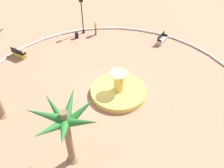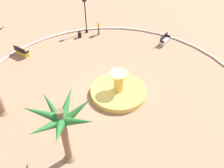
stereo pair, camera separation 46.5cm
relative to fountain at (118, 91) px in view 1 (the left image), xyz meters
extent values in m
plane|color=tan|center=(0.43, -0.61, -0.31)|extent=(80.00, 80.00, 0.00)
torus|color=silver|center=(0.43, -0.61, -0.21)|extent=(23.16, 23.16, 0.20)
cylinder|color=gold|center=(0.00, 0.00, -0.08)|extent=(4.51, 4.51, 0.45)
cylinder|color=#19567F|center=(0.00, 0.00, -0.12)|extent=(3.97, 3.97, 0.34)
cylinder|color=gold|center=(0.00, 0.00, 0.92)|extent=(0.81, 0.81, 1.55)
cylinder|color=#F1C954|center=(0.00, 0.00, 1.76)|extent=(1.44, 1.44, 0.12)
cylinder|color=brown|center=(6.54, 1.43, 1.83)|extent=(0.42, 0.42, 4.27)
cone|color=brown|center=(6.54, 1.43, -0.06)|extent=(0.79, 0.79, 0.50)
cone|color=#28702D|center=(7.49, 1.46, 3.57)|extent=(2.13, 0.62, 1.29)
cone|color=#28702D|center=(7.21, 2.11, 3.59)|extent=(1.88, 1.91, 1.27)
cone|color=#28702D|center=(6.23, 2.33, 3.57)|extent=(1.22, 2.18, 1.30)
cone|color=#28702D|center=(5.68, 1.72, 3.48)|extent=(2.15, 1.19, 1.46)
cone|color=#28702D|center=(5.72, 0.97, 3.54)|extent=(2.11, 1.51, 1.35)
cone|color=#28702D|center=(6.39, 0.53, 3.48)|extent=(0.90, 2.14, 1.46)
cone|color=#28702D|center=(7.08, 0.61, 3.67)|extent=(1.64, 2.09, 1.13)
cone|color=#8E6B4C|center=(7.18, -5.22, -0.06)|extent=(0.91, 0.91, 0.50)
cube|color=gold|center=(1.81, -10.94, 0.14)|extent=(0.71, 1.65, 0.12)
cube|color=black|center=(2.02, -10.92, 0.44)|extent=(0.29, 1.60, 0.50)
cube|color=gold|center=(1.81, -10.94, -0.11)|extent=(0.65, 1.52, 0.39)
cube|color=black|center=(1.91, -11.69, 0.28)|extent=(0.46, 0.14, 0.24)
cube|color=black|center=(1.71, -10.20, 0.28)|extent=(0.46, 0.14, 0.24)
cube|color=beige|center=(-9.44, -1.23, 0.14)|extent=(1.63, 0.60, 0.12)
cube|color=black|center=(-9.43, -1.44, 0.44)|extent=(1.60, 0.18, 0.50)
cube|color=#B6ADA0|center=(-9.44, -1.23, -0.11)|extent=(1.50, 0.55, 0.39)
cube|color=black|center=(-10.19, -1.28, 0.28)|extent=(0.11, 0.45, 0.24)
cube|color=black|center=(-8.69, -1.19, 0.28)|extent=(0.11, 0.45, 0.24)
cylinder|color=black|center=(-5.80, -9.51, 1.51)|extent=(0.12, 0.12, 3.64)
cylinder|color=black|center=(-5.80, -9.51, -0.16)|extent=(0.28, 0.28, 0.30)
cube|color=black|center=(-5.80, -9.51, 3.56)|extent=(0.32, 0.32, 0.44)
sphere|color=#F2EDCC|center=(-5.80, -9.51, 3.56)|extent=(0.22, 0.22, 0.22)
cylinder|color=black|center=(-4.46, -9.27, 0.04)|extent=(0.40, 0.40, 0.70)
torus|color=#4C4C51|center=(-4.46, -9.27, 0.39)|extent=(0.46, 0.46, 0.06)
cylinder|color=#33333D|center=(-6.41, -8.18, 0.12)|extent=(0.14, 0.14, 0.85)
cylinder|color=#33333D|center=(-6.30, -8.04, 0.12)|extent=(0.14, 0.14, 0.85)
cube|color=yellow|center=(-6.35, -8.11, 0.83)|extent=(0.37, 0.39, 0.56)
sphere|color=beige|center=(-6.35, -8.11, 1.23)|extent=(0.22, 0.22, 0.22)
cylinder|color=yellow|center=(-6.49, -8.28, 0.83)|extent=(0.09, 0.09, 0.53)
cylinder|color=yellow|center=(-6.22, -7.93, 0.83)|extent=(0.09, 0.09, 0.53)
camera|label=1|loc=(11.09, 8.16, 12.37)|focal=36.68mm
camera|label=2|loc=(10.80, 8.52, 12.37)|focal=36.68mm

